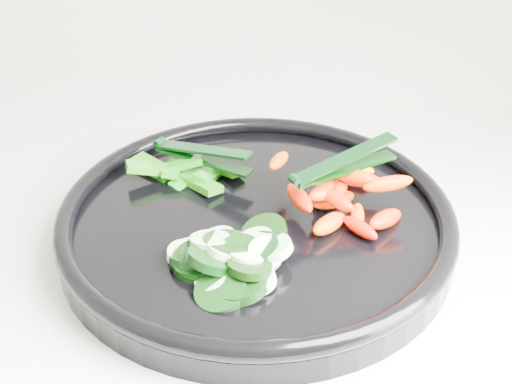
# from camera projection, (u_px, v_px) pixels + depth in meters

# --- Properties ---
(veggie_tray) EXTENTS (0.49, 0.49, 0.04)m
(veggie_tray) POSITION_uv_depth(u_px,v_px,m) (256.00, 223.00, 0.67)
(veggie_tray) COLOR black
(veggie_tray) RESTS_ON counter
(cucumber_pile) EXTENTS (0.12, 0.13, 0.04)m
(cucumber_pile) POSITION_uv_depth(u_px,v_px,m) (222.00, 258.00, 0.61)
(cucumber_pile) COLOR black
(cucumber_pile) RESTS_ON veggie_tray
(carrot_pile) EXTENTS (0.14, 0.14, 0.05)m
(carrot_pile) POSITION_uv_depth(u_px,v_px,m) (340.00, 193.00, 0.68)
(carrot_pile) COLOR #FF4F00
(carrot_pile) RESTS_ON veggie_tray
(pepper_pile) EXTENTS (0.13, 0.08, 0.03)m
(pepper_pile) POSITION_uv_depth(u_px,v_px,m) (185.00, 171.00, 0.73)
(pepper_pile) COLOR #28730A
(pepper_pile) RESTS_ON veggie_tray
(tong_carrot) EXTENTS (0.09, 0.09, 0.02)m
(tong_carrot) POSITION_uv_depth(u_px,v_px,m) (342.00, 164.00, 0.66)
(tong_carrot) COLOR black
(tong_carrot) RESTS_ON carrot_pile
(tong_pepper) EXTENTS (0.11, 0.05, 0.02)m
(tong_pepper) POSITION_uv_depth(u_px,v_px,m) (200.00, 154.00, 0.72)
(tong_pepper) COLOR black
(tong_pepper) RESTS_ON pepper_pile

